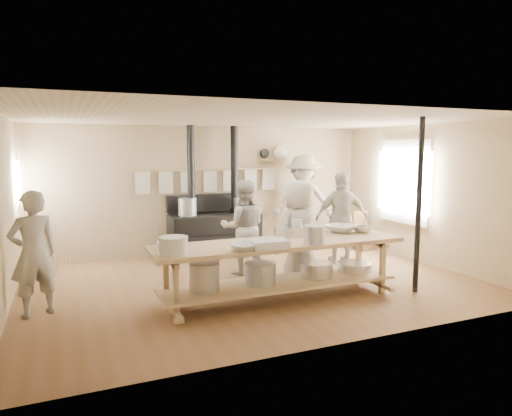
# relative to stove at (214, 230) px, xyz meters

# --- Properties ---
(ground) EXTENTS (7.00, 7.00, 0.00)m
(ground) POSITION_rel_stove_xyz_m (0.01, -2.12, -0.52)
(ground) COLOR brown
(ground) RESTS_ON ground
(room_shell) EXTENTS (7.00, 7.00, 7.00)m
(room_shell) POSITION_rel_stove_xyz_m (0.01, -2.12, 1.10)
(room_shell) COLOR tan
(room_shell) RESTS_ON ground
(window_right) EXTENTS (0.09, 1.50, 1.65)m
(window_right) POSITION_rel_stove_xyz_m (3.48, -1.52, 0.98)
(window_right) COLOR beige
(window_right) RESTS_ON ground
(left_opening) EXTENTS (0.00, 0.90, 0.90)m
(left_opening) POSITION_rel_stove_xyz_m (-3.44, -0.12, 1.08)
(left_opening) COLOR white
(left_opening) RESTS_ON ground
(stove) EXTENTS (1.90, 0.75, 2.60)m
(stove) POSITION_rel_stove_xyz_m (0.00, 0.00, 0.00)
(stove) COLOR black
(stove) RESTS_ON ground
(towel_rail) EXTENTS (3.00, 0.04, 0.47)m
(towel_rail) POSITION_rel_stove_xyz_m (0.01, 0.28, 1.04)
(towel_rail) COLOR tan
(towel_rail) RESTS_ON ground
(back_wall_shelf) EXTENTS (0.63, 0.14, 0.32)m
(back_wall_shelf) POSITION_rel_stove_xyz_m (1.47, 0.32, 1.48)
(back_wall_shelf) COLOR tan
(back_wall_shelf) RESTS_ON ground
(prep_table) EXTENTS (3.60, 0.90, 0.85)m
(prep_table) POSITION_rel_stove_xyz_m (-0.00, -3.02, -0.00)
(prep_table) COLOR tan
(prep_table) RESTS_ON ground
(support_post) EXTENTS (0.08, 0.08, 2.60)m
(support_post) POSITION_rel_stove_xyz_m (2.06, -3.47, 0.78)
(support_post) COLOR black
(support_post) RESTS_ON ground
(cook_far_left) EXTENTS (0.69, 0.57, 1.63)m
(cook_far_left) POSITION_rel_stove_xyz_m (-3.14, -2.34, 0.29)
(cook_far_left) COLOR #A7A194
(cook_far_left) RESTS_ON ground
(cook_left) EXTENTS (0.92, 0.80, 1.62)m
(cook_left) POSITION_rel_stove_xyz_m (0.05, -1.51, 0.29)
(cook_left) COLOR #A7A194
(cook_left) RESTS_ON ground
(cook_center) EXTENTS (0.89, 0.66, 1.66)m
(cook_center) POSITION_rel_stove_xyz_m (0.63, -2.45, 0.31)
(cook_center) COLOR #A7A194
(cook_center) RESTS_ON ground
(cook_right) EXTENTS (1.08, 0.65, 1.71)m
(cook_right) POSITION_rel_stove_xyz_m (2.01, -1.53, 0.34)
(cook_right) COLOR #A7A194
(cook_right) RESTS_ON ground
(cook_by_window) EXTENTS (1.49, 1.39, 2.02)m
(cook_by_window) POSITION_rel_stove_xyz_m (1.94, -0.17, 0.49)
(cook_by_window) COLOR #A7A194
(cook_by_window) RESTS_ON ground
(chair) EXTENTS (0.39, 0.39, 0.81)m
(chair) POSITION_rel_stove_xyz_m (3.16, -0.70, -0.28)
(chair) COLOR brown
(chair) RESTS_ON ground
(bowl_white_a) EXTENTS (0.45, 0.45, 0.09)m
(bowl_white_a) POSITION_rel_stove_xyz_m (-0.66, -3.35, 0.37)
(bowl_white_a) COLOR white
(bowl_white_a) RESTS_ON prep_table
(bowl_steel_a) EXTENTS (0.37, 0.37, 0.08)m
(bowl_steel_a) POSITION_rel_stove_xyz_m (-1.54, -2.83, 0.37)
(bowl_steel_a) COLOR silver
(bowl_steel_a) RESTS_ON prep_table
(bowl_white_b) EXTENTS (0.59, 0.59, 0.11)m
(bowl_white_b) POSITION_rel_stove_xyz_m (1.21, -2.72, 0.38)
(bowl_white_b) COLOR white
(bowl_white_b) RESTS_ON prep_table
(bowl_steel_b) EXTENTS (0.37, 0.37, 0.09)m
(bowl_steel_b) POSITION_rel_stove_xyz_m (1.50, -2.87, 0.38)
(bowl_steel_b) COLOR silver
(bowl_steel_b) RESTS_ON prep_table
(roasting_pan) EXTENTS (0.51, 0.37, 0.11)m
(roasting_pan) POSITION_rel_stove_xyz_m (-0.31, -3.35, 0.38)
(roasting_pan) COLOR #B2B2B7
(roasting_pan) RESTS_ON prep_table
(mixing_bowl_large) EXTENTS (0.47, 0.47, 0.15)m
(mixing_bowl_large) POSITION_rel_stove_xyz_m (0.32, -2.69, 0.40)
(mixing_bowl_large) COLOR silver
(mixing_bowl_large) RESTS_ON prep_table
(bucket_galv) EXTENTS (0.34, 0.34, 0.25)m
(bucket_galv) POSITION_rel_stove_xyz_m (0.36, -3.35, 0.46)
(bucket_galv) COLOR gray
(bucket_galv) RESTS_ON prep_table
(deep_bowl_enamel) EXTENTS (0.38, 0.38, 0.22)m
(deep_bowl_enamel) POSITION_rel_stove_xyz_m (-1.54, -3.23, 0.44)
(deep_bowl_enamel) COLOR white
(deep_bowl_enamel) RESTS_ON prep_table
(pitcher) EXTENTS (0.17, 0.17, 0.24)m
(pitcher) POSITION_rel_stove_xyz_m (0.45, -2.69, 0.45)
(pitcher) COLOR white
(pitcher) RESTS_ON prep_table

